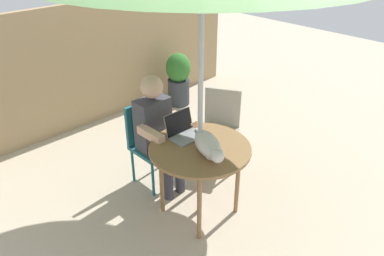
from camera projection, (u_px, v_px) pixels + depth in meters
ground_plane at (199, 211)px, 3.68m from camera, size 14.00×14.00×0.00m
fence_back at (68, 71)px, 4.77m from camera, size 5.48×0.08×1.61m
patio_table at (200, 154)px, 3.35m from camera, size 0.91×0.91×0.74m
chair_occupied at (149, 137)px, 3.90m from camera, size 0.40×0.40×0.88m
chair_empty at (220, 123)px, 4.18m from camera, size 0.55×0.55×0.88m
person_seated at (158, 128)px, 3.71m from camera, size 0.48×0.48×1.22m
laptop at (183, 129)px, 3.47m from camera, size 0.30×0.25×0.21m
cat at (209, 146)px, 3.18m from camera, size 0.37×0.59×0.17m
potted_plant_near_fence at (178, 78)px, 5.59m from camera, size 0.36×0.36×0.80m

